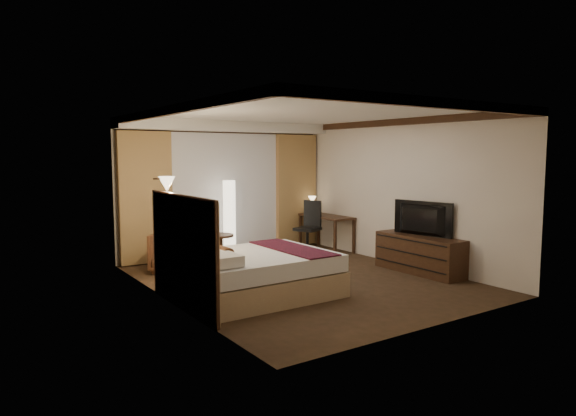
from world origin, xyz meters
TOP-DOWN VIEW (x-y plane):
  - floor at (0.00, 0.00)m, footprint 4.50×5.50m
  - ceiling at (0.00, 0.00)m, footprint 4.50×5.50m
  - back_wall at (0.00, 2.75)m, footprint 4.50×0.02m
  - left_wall at (-2.25, 0.00)m, footprint 0.02×5.50m
  - right_wall at (2.25, 0.00)m, footprint 0.02×5.50m
  - crown_molding at (0.00, 0.00)m, footprint 4.50×5.50m
  - soffit at (0.00, 2.50)m, footprint 4.50×0.50m
  - curtain_sheer at (0.00, 2.67)m, footprint 2.48×0.04m
  - curtain_left_drape at (-1.70, 2.61)m, footprint 1.00×0.14m
  - curtain_right_drape at (1.70, 2.61)m, footprint 1.00×0.14m
  - wall_sconce at (-2.09, 0.46)m, footprint 0.24×0.24m
  - bed at (-1.10, -0.38)m, footprint 2.17×1.70m
  - headboard at (-2.20, -0.38)m, footprint 0.12×2.00m
  - armchair at (-1.48, 1.70)m, footprint 1.04×1.03m
  - side_table at (-0.59, 1.81)m, footprint 0.52×0.52m
  - floor_lamp at (-0.13, 2.28)m, footprint 0.33×0.33m
  - desk at (1.95, 1.83)m, footprint 0.55×1.31m
  - desk_lamp at (1.95, 2.34)m, footprint 0.18×0.18m
  - office_chair at (1.41, 1.78)m, footprint 0.69×0.69m
  - dresser at (2.00, -0.72)m, footprint 0.50×1.67m
  - television at (1.97, -0.72)m, footprint 0.83×1.21m

SIDE VIEW (x-z plane):
  - floor at x=0.00m, z-range -0.01..0.01m
  - side_table at x=-0.59m, z-range 0.00..0.57m
  - bed at x=-1.10m, z-range 0.00..0.64m
  - dresser at x=2.00m, z-range 0.00..0.65m
  - desk at x=1.95m, z-range 0.00..0.75m
  - armchair at x=-1.48m, z-range 0.00..0.78m
  - office_chair at x=1.41m, z-range 0.00..1.10m
  - headboard at x=-2.20m, z-range 0.00..1.50m
  - floor_lamp at x=-0.13m, z-range 0.00..1.55m
  - desk_lamp at x=1.95m, z-range 0.75..1.09m
  - television at x=1.97m, z-range 0.90..1.04m
  - curtain_sheer at x=0.00m, z-range 0.02..2.48m
  - curtain_left_drape at x=-1.70m, z-range 0.02..2.48m
  - curtain_right_drape at x=1.70m, z-range 0.02..2.48m
  - back_wall at x=0.00m, z-range 0.00..2.70m
  - left_wall at x=-2.25m, z-range 0.00..2.70m
  - right_wall at x=2.25m, z-range 0.00..2.70m
  - wall_sconce at x=-2.09m, z-range 1.50..1.74m
  - soffit at x=0.00m, z-range 2.50..2.70m
  - crown_molding at x=0.00m, z-range 2.58..2.70m
  - ceiling at x=0.00m, z-range 2.70..2.71m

